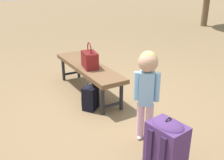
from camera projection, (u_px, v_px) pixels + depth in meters
ground_plane at (117, 109)px, 3.46m from camera, size 40.00×40.00×0.00m
park_bench at (88, 69)px, 3.80m from camera, size 1.63×0.54×0.45m
handbag at (90, 59)px, 3.63m from camera, size 0.34×0.21×0.37m
child_standing at (147, 83)px, 2.59m from camera, size 0.20×0.23×0.99m
backpack_large at (166, 145)px, 2.26m from camera, size 0.37×0.33×0.55m
backpack_small at (91, 96)px, 3.41m from camera, size 0.27×0.27×0.37m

